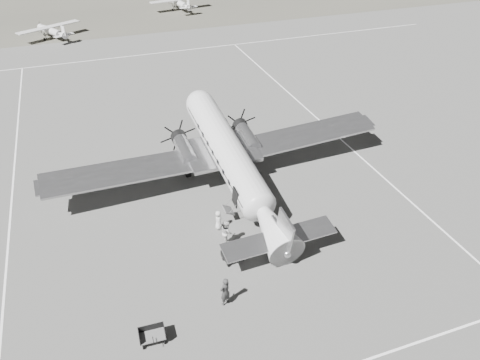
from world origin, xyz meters
name	(u,v)px	position (x,y,z in m)	size (l,w,h in m)	color
ground	(258,213)	(0.00, 0.00, 0.00)	(260.00, 260.00, 0.00)	slate
taxi_line_right	(391,184)	(12.00, 0.00, 0.01)	(0.15, 80.00, 0.01)	white
taxi_line_left	(13,189)	(-18.00, 10.00, 0.01)	(0.15, 60.00, 0.01)	white
taxi_line_horizon	(156,53)	(0.00, 40.00, 0.01)	(90.00, 0.15, 0.01)	white
dc3_airliner	(231,161)	(-0.89, 3.75, 2.80)	(29.41, 20.41, 5.60)	#BABABD
light_plane_left	(51,32)	(-13.84, 52.29, 1.06)	(10.19, 8.27, 2.12)	silver
light_plane_right	(179,4)	(9.06, 62.79, 1.13)	(10.92, 8.86, 2.27)	silver
baggage_cart_near	(233,255)	(-3.54, -4.24, 0.43)	(1.52, 1.07, 0.86)	#5C5C5C
baggage_cart_far	(152,336)	(-9.91, -8.86, 0.44)	(1.54, 1.09, 0.87)	#5C5C5C
ground_crew	(225,291)	(-5.22, -7.64, 1.02)	(0.75, 0.49, 2.05)	#323232
ramp_agent	(227,232)	(-3.36, -2.42, 0.98)	(0.96, 0.75, 1.97)	silver
passenger	(218,220)	(-3.44, -0.67, 0.77)	(0.76, 0.49, 1.55)	silver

